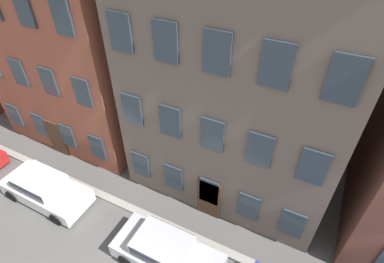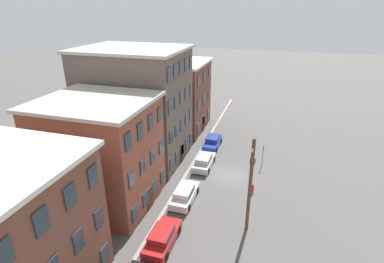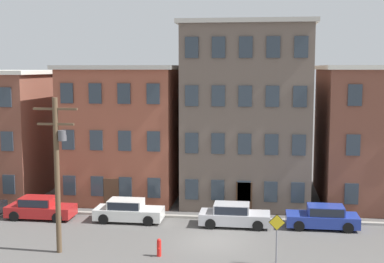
% 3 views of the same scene
% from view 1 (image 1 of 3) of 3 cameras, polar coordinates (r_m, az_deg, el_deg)
% --- Properties ---
extents(kerb_strip, '(56.00, 0.36, 0.16)m').
position_cam_1_polar(kerb_strip, '(14.23, -5.48, -17.02)').
color(kerb_strip, '#9E998E').
rests_on(kerb_strip, ground_plane).
extents(apartment_midblock, '(8.64, 9.62, 10.08)m').
position_cam_1_polar(apartment_midblock, '(18.85, -17.54, 16.40)').
color(apartment_midblock, brown).
rests_on(apartment_midblock, ground_plane).
extents(apartment_far, '(9.45, 11.64, 13.15)m').
position_cam_1_polar(apartment_far, '(14.79, 13.45, 17.38)').
color(apartment_far, '#66564C').
rests_on(apartment_far, ground_plane).
extents(car_white, '(4.40, 1.92, 1.43)m').
position_cam_1_polar(car_white, '(16.16, -26.33, -9.57)').
color(car_white, silver).
rests_on(car_white, ground_plane).
extents(car_silver, '(4.40, 1.92, 1.43)m').
position_cam_1_polar(car_silver, '(12.75, -4.98, -21.82)').
color(car_silver, '#B7B7BC').
rests_on(car_silver, ground_plane).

